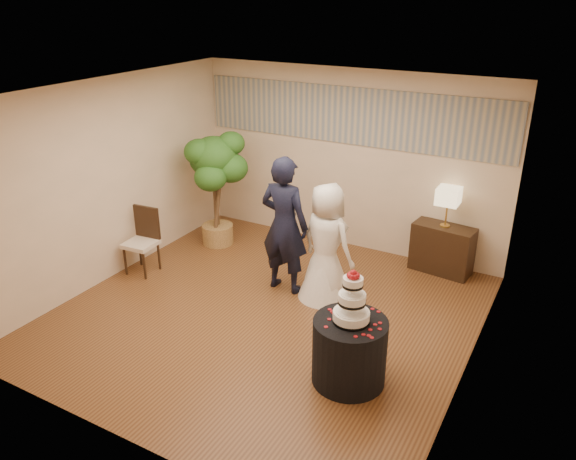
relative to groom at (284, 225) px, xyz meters
The scene contains 15 objects.
floor 1.20m from the groom, 79.71° to the right, with size 5.00×5.00×0.00m, color brown.
ceiling 1.99m from the groom, 79.71° to the right, with size 5.00×5.00×0.00m, color white.
wall_back 1.84m from the groom, 85.84° to the left, with size 5.00×0.06×2.80m, color beige.
wall_front 3.25m from the groom, 87.69° to the right, with size 5.00×0.06×2.80m, color beige.
wall_left 2.52m from the groom, 163.20° to the right, with size 0.06×5.00×2.80m, color beige.
wall_right 2.76m from the groom, 15.22° to the right, with size 0.06×5.00×2.80m, color beige.
mural_border 2.11m from the groom, 85.79° to the left, with size 4.90×0.02×0.85m, color gray.
groom is the anchor object (origin of this frame).
bride 0.61m from the groom, ahead, with size 0.78×0.74×1.61m, color white.
cake_table 2.20m from the groom, 41.90° to the right, with size 0.78×0.78×0.73m, color black.
wedding_cake 2.12m from the groom, 41.90° to the right, with size 0.38×0.38×0.59m, color white, non-canonical shape.
console 2.42m from the groom, 41.54° to the left, with size 0.87×0.39×0.72m, color black.
table_lamp 2.35m from the groom, 41.54° to the left, with size 0.31×0.31×0.58m, color beige, non-canonical shape.
ficus_tree 1.86m from the groom, 155.33° to the left, with size 0.89×0.89×1.88m, color #295B1C, non-canonical shape.
side_chair 2.19m from the groom, 163.98° to the right, with size 0.44×0.46×0.97m, color black, non-canonical shape.
Camera 1 is at (3.25, -5.27, 3.87)m, focal length 35.00 mm.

